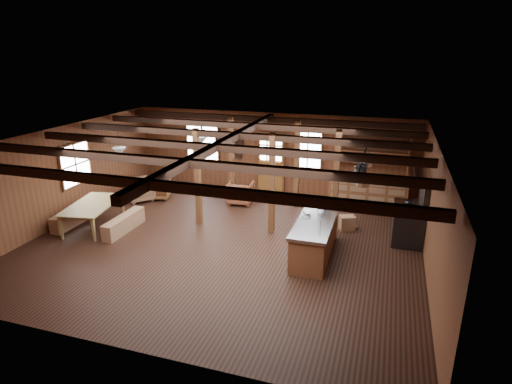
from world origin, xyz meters
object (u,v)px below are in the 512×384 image
dining_table (95,216)px  armchair_a (159,189)px  commercial_range (410,218)px  armchair_b (241,193)px  kitchen_island (315,237)px  armchair_c (140,190)px

dining_table → armchair_a: 2.79m
commercial_range → armchair_b: commercial_range is taller
commercial_range → dining_table: (-8.55, -1.87, -0.27)m
kitchen_island → commercial_range: (2.25, 1.69, 0.14)m
armchair_b → kitchen_island: bearing=129.5°
kitchen_island → dining_table: kitchen_island is taller
armchair_a → armchair_b: armchair_b is taller
kitchen_island → armchair_b: (-3.00, 2.95, -0.11)m
commercial_range → armchair_b: size_ratio=2.36×
kitchen_island → armchair_c: bearing=160.7°
dining_table → armchair_b: bearing=-56.6°
dining_table → armchair_a: (0.48, 2.75, -0.02)m
commercial_range → armchair_a: commercial_range is taller
armchair_b → commercial_range: bearing=160.6°
armchair_b → dining_table: bearing=37.6°
dining_table → armchair_b: armchair_b is taller
kitchen_island → armchair_c: kitchen_island is taller
armchair_b → armchair_c: armchair_c is taller
armchair_a → kitchen_island: bearing=139.1°
commercial_range → kitchen_island: bearing=-143.2°
kitchen_island → armchair_b: size_ratio=3.10×
dining_table → kitchen_island: bearing=-98.5°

